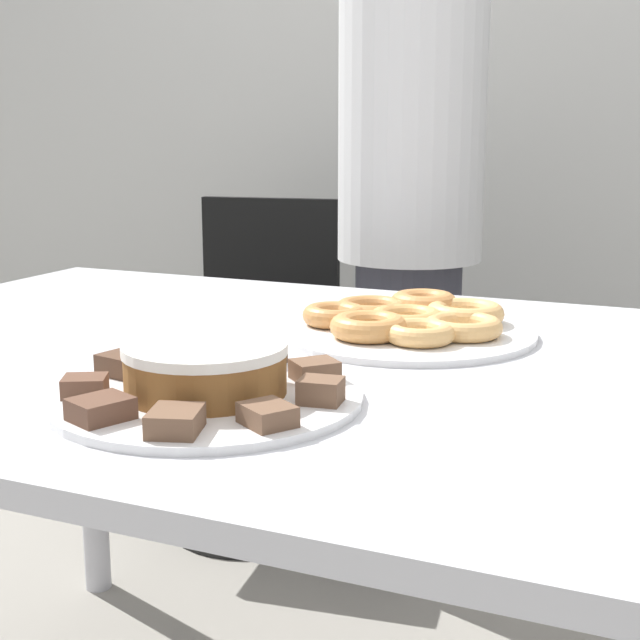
{
  "coord_description": "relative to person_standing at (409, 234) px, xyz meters",
  "views": [
    {
      "loc": [
        0.49,
        -1.1,
        1.06
      ],
      "look_at": [
        0.03,
        -0.04,
        0.82
      ],
      "focal_mm": 50.0,
      "sensor_mm": 36.0,
      "label": 1
    }
  ],
  "objects": [
    {
      "name": "wall_back",
      "position": [
        0.14,
        0.76,
        0.47
      ],
      "size": [
        8.0,
        0.05,
        2.6
      ],
      "color": "beige",
      "rests_on": "ground_plane"
    },
    {
      "name": "table",
      "position": [
        0.14,
        -0.86,
        -0.15
      ],
      "size": [
        1.64,
        1.05,
        0.76
      ],
      "color": "silver",
      "rests_on": "ground_plane"
    },
    {
      "name": "person_standing",
      "position": [
        0.0,
        0.0,
        0.0
      ],
      "size": [
        0.33,
        0.33,
        1.57
      ],
      "color": "#383842",
      "rests_on": "ground_plane"
    },
    {
      "name": "office_chair_left",
      "position": [
        -0.47,
        0.11,
        -0.41
      ],
      "size": [
        0.49,
        0.49,
        0.88
      ],
      "rotation": [
        0.0,
        0.0,
        0.13
      ],
      "color": "black",
      "rests_on": "ground_plane"
    },
    {
      "name": "plate_cake",
      "position": [
        0.11,
        -1.11,
        -0.07
      ],
      "size": [
        0.36,
        0.36,
        0.01
      ],
      "color": "white",
      "rests_on": "table"
    },
    {
      "name": "plate_donuts",
      "position": [
        0.22,
        -0.7,
        -0.07
      ],
      "size": [
        0.39,
        0.39,
        0.01
      ],
      "color": "white",
      "rests_on": "table"
    },
    {
      "name": "frosted_cake",
      "position": [
        0.11,
        -1.11,
        -0.03
      ],
      "size": [
        0.19,
        0.19,
        0.06
      ],
      "color": "brown",
      "rests_on": "plate_cake"
    },
    {
      "name": "lamington_0",
      "position": [
        0.2,
        -1.01,
        -0.05
      ],
      "size": [
        0.07,
        0.07,
        0.02
      ],
      "rotation": [
        0.0,
        0.0,
        0.83
      ],
      "color": "brown",
      "rests_on": "plate_cake"
    },
    {
      "name": "lamington_1",
      "position": [
        0.12,
        -0.97,
        -0.05
      ],
      "size": [
        0.04,
        0.05,
        0.03
      ],
      "rotation": [
        0.0,
        0.0,
        1.53
      ],
      "color": "#513828",
      "rests_on": "plate_cake"
    },
    {
      "name": "lamington_2",
      "position": [
        0.03,
        -1.0,
        -0.05
      ],
      "size": [
        0.06,
        0.06,
        0.03
      ],
      "rotation": [
        0.0,
        0.0,
        2.23
      ],
      "color": "brown",
      "rests_on": "plate_cake"
    },
    {
      "name": "lamington_3",
      "position": [
        -0.02,
        -1.08,
        -0.05
      ],
      "size": [
        0.07,
        0.06,
        0.03
      ],
      "rotation": [
        0.0,
        0.0,
        2.93
      ],
      "color": "#513828",
      "rests_on": "plate_cake"
    },
    {
      "name": "lamington_4",
      "position": [
        -0.01,
        -1.18,
        -0.05
      ],
      "size": [
        0.06,
        0.06,
        0.02
      ],
      "rotation": [
        0.0,
        0.0,
        3.62
      ],
      "color": "brown",
      "rests_on": "plate_cake"
    },
    {
      "name": "lamington_5",
      "position": [
        0.06,
        -1.24,
        -0.05
      ],
      "size": [
        0.07,
        0.07,
        0.02
      ],
      "rotation": [
        0.0,
        0.0,
        4.32
      ],
      "color": "brown",
      "rests_on": "plate_cake"
    },
    {
      "name": "lamington_6",
      "position": [
        0.15,
        -1.24,
        -0.05
      ],
      "size": [
        0.07,
        0.07,
        0.02
      ],
      "rotation": [
        0.0,
        0.0,
        5.02
      ],
      "color": "brown",
      "rests_on": "plate_cake"
    },
    {
      "name": "lamington_7",
      "position": [
        0.23,
        -1.19,
        -0.05
      ],
      "size": [
        0.07,
        0.07,
        0.02
      ],
      "rotation": [
        0.0,
        0.0,
        5.72
      ],
      "color": "brown",
      "rests_on": "plate_cake"
    },
    {
      "name": "lamington_8",
      "position": [
        0.25,
        -1.09,
        -0.05
      ],
      "size": [
        0.05,
        0.05,
        0.03
      ],
      "rotation": [
        0.0,
        0.0,
        6.42
      ],
      "color": "brown",
      "rests_on": "plate_cake"
    },
    {
      "name": "donut_0",
      "position": [
        0.22,
        -0.7,
        -0.05
      ],
      "size": [
        0.11,
        0.11,
        0.03
      ],
      "color": "tan",
      "rests_on": "plate_donuts"
    },
    {
      "name": "donut_1",
      "position": [
        0.29,
        -0.62,
        -0.04
      ],
      "size": [
        0.12,
        0.12,
        0.03
      ],
      "color": "#E5AD66",
      "rests_on": "plate_donuts"
    },
    {
      "name": "donut_2",
      "position": [
        0.21,
        -0.59,
        -0.04
      ],
      "size": [
        0.11,
        0.11,
        0.04
      ],
      "color": "#C68447",
      "rests_on": "plate_donuts"
    },
    {
      "name": "donut_3",
      "position": [
        0.14,
        -0.65,
        -0.05
      ],
      "size": [
        0.12,
        0.12,
        0.03
      ],
      "color": "#C68447",
      "rests_on": "plate_donuts"
    },
    {
      "name": "donut_4",
      "position": [
        0.11,
        -0.71,
        -0.05
      ],
      "size": [
        0.1,
        0.1,
        0.03
      ],
      "color": "#C68447",
      "rests_on": "plate_donuts"
    },
    {
      "name": "donut_5",
      "position": [
        0.19,
        -0.78,
        -0.04
      ],
      "size": [
        0.11,
        0.11,
        0.03
      ],
      "color": "#D18E4C",
      "rests_on": "plate_donuts"
    },
    {
      "name": "donut_6",
      "position": [
        0.26,
        -0.77,
        -0.05
      ],
      "size": [
        0.1,
        0.1,
        0.03
      ],
      "color": "#E5AD66",
      "rests_on": "plate_donuts"
    },
    {
      "name": "donut_7",
      "position": [
        0.31,
        -0.71,
        -0.05
      ],
      "size": [
        0.12,
        0.12,
        0.03
      ],
      "color": "#E5AD66",
      "rests_on": "plate_donuts"
    }
  ]
}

